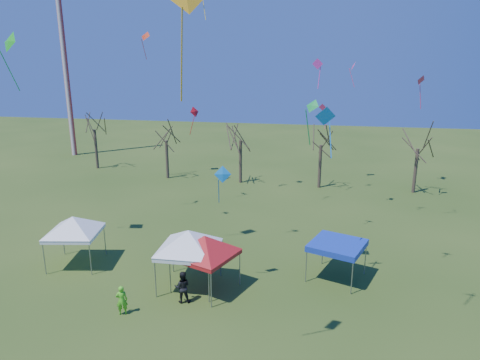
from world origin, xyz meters
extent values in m
plane|color=#304A18|center=(0.00, 0.00, 0.00)|extent=(140.00, 140.00, 0.00)
cylinder|color=silver|center=(-28.00, 34.00, 12.50)|extent=(0.70, 0.70, 25.00)
cylinder|color=#3D2D21|center=(-20.85, 27.38, 2.39)|extent=(0.32, 0.32, 4.78)
cylinder|color=#3D2D21|center=(-10.77, 24.65, 2.14)|extent=(0.32, 0.32, 4.28)
cylinder|color=#3D2D21|center=(-2.37, 24.38, 2.32)|extent=(0.32, 0.32, 4.64)
cylinder|color=#3D2D21|center=(6.03, 24.04, 2.24)|extent=(0.32, 0.32, 4.49)
cylinder|color=#3D2D21|center=(15.36, 24.00, 2.24)|extent=(0.32, 0.32, 4.47)
cylinder|color=gray|center=(-10.30, 1.69, 1.01)|extent=(0.06, 0.06, 2.02)
cylinder|color=gray|center=(-10.81, 4.47, 1.01)|extent=(0.06, 0.06, 2.02)
cylinder|color=gray|center=(-7.52, 2.19, 1.01)|extent=(0.06, 0.06, 2.02)
cylinder|color=gray|center=(-8.02, 4.98, 1.01)|extent=(0.06, 0.06, 2.02)
cube|color=white|center=(-9.16, 3.33, 2.15)|extent=(3.53, 3.53, 0.24)
pyramid|color=white|center=(-9.16, 3.33, 3.28)|extent=(4.23, 4.23, 1.01)
cylinder|color=gray|center=(-2.61, 0.46, 1.08)|extent=(0.06, 0.06, 2.16)
cylinder|color=gray|center=(-2.68, 3.49, 1.08)|extent=(0.06, 0.06, 2.16)
cylinder|color=gray|center=(0.42, 0.52, 1.08)|extent=(0.06, 0.06, 2.16)
cylinder|color=gray|center=(0.35, 3.55, 1.08)|extent=(0.06, 0.06, 2.16)
cube|color=white|center=(-1.13, 2.00, 2.29)|extent=(3.31, 3.31, 0.26)
pyramid|color=white|center=(-1.13, 2.00, 3.50)|extent=(4.59, 4.59, 1.08)
cylinder|color=gray|center=(-1.98, 1.07, 1.02)|extent=(0.06, 0.06, 2.03)
cylinder|color=gray|center=(-0.95, 3.72, 1.02)|extent=(0.06, 0.06, 2.03)
cylinder|color=gray|center=(0.67, 0.03, 1.02)|extent=(0.06, 0.06, 2.03)
cylinder|color=gray|center=(1.71, 2.69, 1.02)|extent=(0.06, 0.06, 2.03)
cube|color=#B31113|center=(-0.14, 1.88, 2.16)|extent=(3.95, 3.95, 0.24)
pyramid|color=#B31113|center=(-0.14, 1.88, 3.30)|extent=(4.02, 4.02, 1.02)
cylinder|color=gray|center=(5.50, 3.77, 0.98)|extent=(0.06, 0.06, 1.96)
cylinder|color=gray|center=(6.45, 6.35, 0.98)|extent=(0.06, 0.06, 1.96)
cylinder|color=gray|center=(8.08, 2.82, 0.98)|extent=(0.06, 0.06, 1.96)
cylinder|color=gray|center=(9.03, 5.40, 0.98)|extent=(0.06, 0.06, 1.96)
cube|color=#102EAA|center=(7.27, 4.58, 2.08)|extent=(3.78, 3.78, 0.24)
cube|color=#102EAA|center=(7.27, 4.58, 2.26)|extent=(3.78, 3.78, 0.12)
imported|color=#55D522|center=(-3.72, -1.43, 0.81)|extent=(0.69, 0.59, 1.62)
imported|color=black|center=(-1.00, 0.28, 0.90)|extent=(1.02, 0.88, 1.80)
cone|color=#CE2D5D|center=(5.98, 21.62, 8.57)|extent=(0.68, 0.28, 0.66)
cube|color=#CE2D5D|center=(6.33, 21.58, 7.48)|extent=(0.12, 0.74, 1.86)
cube|color=#F6A919|center=(1.41, -5.75, 12.88)|extent=(0.30, 0.39, 2.93)
cone|color=blue|center=(0.81, 2.39, 6.77)|extent=(0.98, 0.51, 0.92)
cube|color=blue|center=(0.59, 2.35, 5.81)|extent=(0.14, 0.49, 1.47)
cone|color=#1684EA|center=(6.14, 3.54, 9.93)|extent=(1.21, 0.77, 1.07)
cube|color=#1684EA|center=(6.48, 3.64, 8.68)|extent=(0.24, 0.72, 1.96)
cone|color=#F03585|center=(8.22, 16.93, 12.34)|extent=(0.40, 0.77, 0.71)
cube|color=#F03585|center=(8.21, 17.18, 11.41)|extent=(0.54, 0.06, 1.50)
cone|color=#179639|center=(5.41, 4.89, 10.32)|extent=(1.06, 1.01, 0.75)
cube|color=#179639|center=(5.22, 5.04, 9.06)|extent=(0.36, 0.44, 2.09)
cone|color=red|center=(-12.36, 24.29, 15.24)|extent=(1.37, 1.15, 0.98)
cube|color=red|center=(-12.64, 24.40, 13.92)|extent=(0.27, 0.60, 2.07)
cone|color=red|center=(-6.92, 23.04, 7.70)|extent=(1.02, 1.25, 1.11)
cube|color=red|center=(-7.13, 22.69, 6.35)|extent=(0.75, 0.46, 2.13)
cone|color=green|center=(-13.40, 5.18, 13.89)|extent=(1.58, 1.27, 1.33)
cube|color=green|center=(-13.84, 5.40, 12.19)|extent=(0.49, 0.93, 2.71)
cone|color=#CC2D5B|center=(14.19, 20.52, 11.17)|extent=(1.02, 1.00, 0.87)
cube|color=#CC2D5B|center=(14.33, 20.65, 9.80)|extent=(0.31, 0.33, 2.27)
cone|color=#DC31AE|center=(5.52, 10.36, 12.55)|extent=(0.78, 0.43, 0.76)
cube|color=#DC31AE|center=(5.66, 10.31, 11.64)|extent=(0.15, 0.33, 1.43)
cube|color=yellow|center=(-4.29, 17.97, 16.92)|extent=(0.41, 0.60, 1.69)
camera|label=1|loc=(5.96, -19.53, 12.72)|focal=32.00mm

